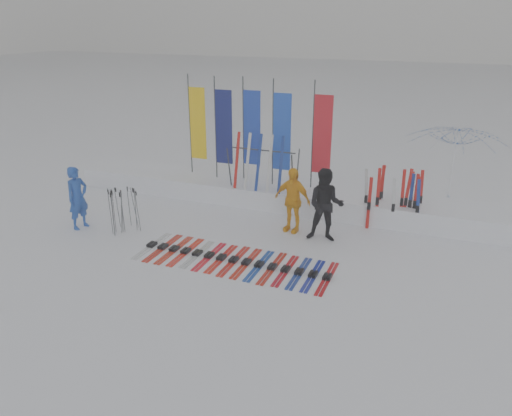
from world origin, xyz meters
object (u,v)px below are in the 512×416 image
at_px(person_black, 326,205).
at_px(ski_row, 233,260).
at_px(person_yellow, 292,200).
at_px(ski_rack, 263,163).
at_px(person_blue, 78,198).
at_px(tent_canopy, 451,168).

bearing_deg(person_black, ski_row, -140.00).
height_order(person_yellow, ski_rack, ski_rack).
height_order(person_blue, person_yellow, person_yellow).
xyz_separation_m(tent_canopy, ski_row, (-4.58, -5.59, -1.26)).
relative_size(person_yellow, ski_rack, 0.87).
xyz_separation_m(person_black, ski_row, (-1.70, -2.00, -0.93)).
bearing_deg(ski_rack, tent_canopy, 20.02).
bearing_deg(person_black, tent_canopy, 41.61).
bearing_deg(person_yellow, tent_canopy, 51.96).
bearing_deg(person_black, ski_rack, 134.90).
distance_m(person_yellow, tent_canopy, 5.11).
relative_size(person_blue, ski_rack, 0.85).
relative_size(person_blue, person_yellow, 0.98).
distance_m(person_black, ski_rack, 2.92).
bearing_deg(person_yellow, ski_row, -96.60).
bearing_deg(person_blue, person_yellow, -59.72).
xyz_separation_m(person_blue, person_black, (6.46, 1.69, 0.09)).
bearing_deg(person_blue, person_black, -64.65).
relative_size(person_black, person_yellow, 1.08).
height_order(person_blue, ski_row, person_blue).
relative_size(person_blue, person_black, 0.91).
height_order(person_blue, tent_canopy, tent_canopy).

